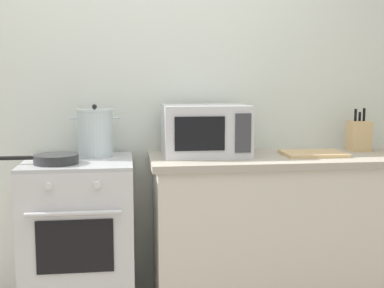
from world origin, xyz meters
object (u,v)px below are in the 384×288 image
Objects in this scene: stove at (81,239)px; cutting_board at (313,154)px; stock_pot at (95,133)px; microwave at (205,130)px; frying_pan at (55,159)px; knife_block at (359,136)px.

stove is 1.45m from cutting_board.
stock_pot reaches higher than microwave.
stock_pot reaches higher than frying_pan.
cutting_board is at bearing 4.38° from frying_pan.
knife_block is (0.35, 0.14, 0.09)m from cutting_board.
stove is 0.96m from microwave.
stock_pot is at bearing 175.36° from microwave.
cutting_board is (0.64, -0.08, -0.14)m from microwave.
microwave reaches higher than frying_pan.
stock_pot reaches higher than stove.
frying_pan reaches higher than cutting_board.
cutting_board is at bearing 0.05° from stove.
stock_pot is 1.63m from knife_block.
stove is 3.01× the size of stock_pot.
stock_pot is 0.34m from frying_pan.
microwave is 0.99m from knife_block.
microwave is at bearing 6.17° from stove.
stock_pot is 0.85× the size of cutting_board.
cutting_board is at bearing -6.99° from microwave.
stock_pot is 1.13× the size of knife_block.
frying_pan is (-0.20, -0.24, -0.11)m from stock_pot.
microwave is 0.66m from cutting_board.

